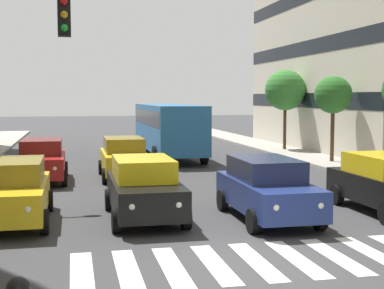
{
  "coord_description": "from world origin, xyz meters",
  "views": [
    {
      "loc": [
        3.72,
        10.77,
        3.44
      ],
      "look_at": [
        -0.18,
        -7.19,
        1.85
      ],
      "focal_mm": 51.53,
      "sensor_mm": 36.0,
      "label": 1
    }
  ],
  "objects": [
    {
      "name": "car_row2_1",
      "position": [
        1.62,
        -12.52,
        0.89
      ],
      "size": [
        2.02,
        4.44,
        1.72
      ],
      "color": "gold",
      "rests_on": "ground_plane"
    },
    {
      "name": "street_tree_2",
      "position": [
        -9.27,
        -15.19,
        3.52
      ],
      "size": [
        1.92,
        1.92,
        4.36
      ],
      "color": "#513823",
      "rests_on": "sidewalk_left"
    },
    {
      "name": "car_row2_0",
      "position": [
        4.98,
        -12.29,
        0.89
      ],
      "size": [
        2.02,
        4.44,
        1.72
      ],
      "color": "maroon",
      "rests_on": "ground_plane"
    },
    {
      "name": "car_2",
      "position": [
        1.79,
        -4.55,
        0.89
      ],
      "size": [
        2.02,
        4.44,
        1.72
      ],
      "color": "black",
      "rests_on": "ground_plane"
    },
    {
      "name": "car_3",
      "position": [
        5.36,
        -4.77,
        0.89
      ],
      "size": [
        2.02,
        4.44,
        1.72
      ],
      "color": "gold",
      "rests_on": "ground_plane"
    },
    {
      "name": "bus_behind_traffic",
      "position": [
        -1.58,
        -20.16,
        1.86
      ],
      "size": [
        2.78,
        10.5,
        3.0
      ],
      "color": "#286BAD",
      "rests_on": "ground_plane"
    },
    {
      "name": "ground_plane",
      "position": [
        0.0,
        0.0,
        0.0
      ],
      "size": [
        180.0,
        180.0,
        0.0
      ],
      "primitive_type": "plane",
      "color": "#38383A"
    },
    {
      "name": "street_tree_3",
      "position": [
        -9.39,
        -21.97,
        3.86
      ],
      "size": [
        2.56,
        2.56,
        5.0
      ],
      "color": "#513823",
      "rests_on": "sidewalk_left"
    },
    {
      "name": "car_1",
      "position": [
        -1.58,
        -3.72,
        0.89
      ],
      "size": [
        2.02,
        4.44,
        1.72
      ],
      "color": "navy",
      "rests_on": "ground_plane"
    },
    {
      "name": "crosswalk_markings",
      "position": [
        -0.0,
        0.0,
        0.0
      ],
      "size": [
        7.65,
        2.8,
        0.01
      ],
      "color": "silver",
      "rests_on": "ground_plane"
    }
  ]
}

